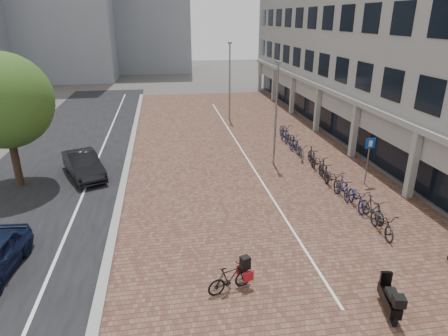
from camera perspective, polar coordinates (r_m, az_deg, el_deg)
ground at (r=14.55m, az=3.83°, el=-13.36°), size 140.00×140.00×0.00m
plaza_brick at (r=25.50m, az=2.32°, el=2.39°), size 14.50×42.00×0.04m
street_asphalt at (r=25.80m, az=-22.41°, el=0.95°), size 8.00×50.00×0.03m
curb at (r=25.13m, az=-13.78°, el=1.63°), size 0.35×42.00×0.14m
lane_line at (r=25.39m, az=-18.04°, el=1.26°), size 0.12×44.00×0.00m
parking_line at (r=25.53m, az=2.76°, el=2.47°), size 0.10×30.00×0.00m
office_building at (r=31.83m, az=22.08°, el=20.18°), size 8.40×40.00×15.00m
car_dark at (r=22.66m, az=-19.95°, el=0.46°), size 3.02×4.46×1.39m
hero_bike at (r=12.86m, az=0.90°, el=-15.86°), size 1.64×0.93×1.12m
scooter_mid at (r=13.05m, az=23.17°, el=-17.05°), size 0.85×1.62×1.06m
parking_sign at (r=21.27m, az=20.49°, el=1.98°), size 0.53×0.11×2.54m
lamp_near at (r=22.64m, az=7.60°, el=7.63°), size 0.12×0.12×5.97m
lamp_far at (r=33.03m, az=0.83°, el=12.42°), size 0.12×0.12×6.34m
street_tree at (r=22.00m, az=-29.22°, el=8.32°), size 4.68×4.68×6.81m
bike_row at (r=22.67m, az=13.55°, el=0.71°), size 1.27×15.81×1.05m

